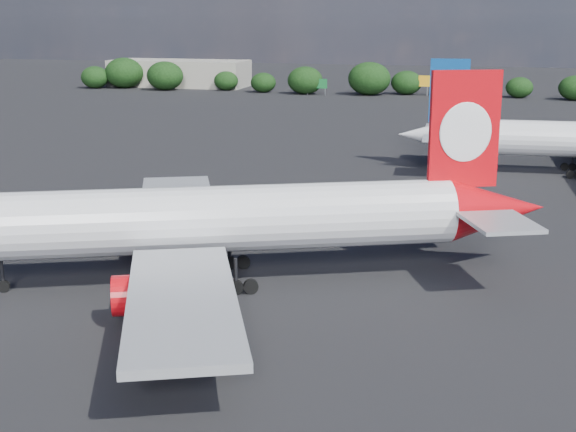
# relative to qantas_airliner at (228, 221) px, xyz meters

# --- Properties ---
(ground) EXTENTS (500.00, 500.00, 0.00)m
(ground) POSITION_rel_qantas_airliner_xyz_m (-8.94, 40.95, -5.41)
(ground) COLOR black
(ground) RESTS_ON ground
(qantas_airliner) EXTENTS (52.14, 50.21, 17.76)m
(qantas_airliner) POSITION_rel_qantas_airliner_xyz_m (0.00, 0.00, 0.00)
(qantas_airliner) COLOR white
(qantas_airliner) RESTS_ON ground
(terminal_building) EXTENTS (42.00, 16.00, 8.00)m
(terminal_building) POSITION_rel_qantas_airliner_xyz_m (-73.94, 172.95, -1.41)
(terminal_building) COLOR gray
(terminal_building) RESTS_ON ground
(highway_sign) EXTENTS (6.00, 0.30, 4.50)m
(highway_sign) POSITION_rel_qantas_airliner_xyz_m (-26.94, 156.95, -2.28)
(highway_sign) COLOR #14642B
(highway_sign) RESTS_ON ground
(billboard_yellow) EXTENTS (5.00, 0.30, 5.50)m
(billboard_yellow) POSITION_rel_qantas_airliner_xyz_m (3.06, 162.95, -1.54)
(billboard_yellow) COLOR #F5A915
(billboard_yellow) RESTS_ON ground
(horizon_treeline) EXTENTS (200.90, 15.67, 9.13)m
(horizon_treeline) POSITION_rel_qantas_airliner_xyz_m (-2.19, 160.67, -1.44)
(horizon_treeline) COLOR black
(horizon_treeline) RESTS_ON ground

